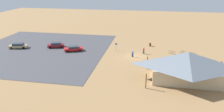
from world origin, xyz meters
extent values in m
plane|color=#937047|center=(0.00, 0.00, 0.00)|extent=(160.00, 160.00, 0.00)
cube|color=#424247|center=(25.26, -0.99, 0.03)|extent=(34.67, 35.94, 0.05)
cube|color=#C6B28E|center=(-10.09, 11.32, 1.37)|extent=(12.04, 6.31, 2.74)
pyramid|color=slate|center=(-10.09, 11.32, 4.16)|extent=(14.65, 8.93, 2.85)
cylinder|color=brown|center=(-17.22, 7.06, 1.37)|extent=(0.20, 0.20, 2.74)
cylinder|color=brown|center=(-2.96, 7.06, 1.37)|extent=(0.20, 0.20, 2.74)
cylinder|color=brown|center=(-2.96, 15.59, 1.37)|extent=(0.20, 0.20, 2.74)
cylinder|color=brown|center=(-3.37, -9.45, 0.45)|extent=(0.60, 0.60, 0.90)
cylinder|color=#99999E|center=(5.31, -3.52, 1.10)|extent=(0.08, 0.08, 2.20)
cube|color=#1959B2|center=(5.31, -3.52, 1.90)|extent=(0.56, 0.04, 0.40)
torus|color=black|center=(-12.45, -0.07, 0.37)|extent=(0.20, 0.73, 0.74)
torus|color=black|center=(-12.24, -1.03, 0.37)|extent=(0.20, 0.73, 0.74)
cylinder|color=black|center=(-12.34, -0.55, 0.49)|extent=(0.23, 0.89, 0.04)
cylinder|color=black|center=(-12.38, -0.38, 0.59)|extent=(0.04, 0.04, 0.44)
cube|color=black|center=(-12.38, -0.38, 0.80)|extent=(0.12, 0.21, 0.05)
cylinder|color=black|center=(-12.26, -0.93, 0.63)|extent=(0.04, 0.04, 0.53)
cylinder|color=black|center=(-12.26, -0.93, 0.89)|extent=(0.48, 0.13, 0.03)
torus|color=black|center=(-12.51, 1.45, 0.35)|extent=(0.64, 0.36, 0.70)
torus|color=black|center=(-13.38, 1.00, 0.35)|extent=(0.64, 0.36, 0.70)
cylinder|color=#197A7F|center=(-12.95, 1.22, 0.46)|extent=(0.81, 0.45, 0.04)
cylinder|color=#197A7F|center=(-12.79, 1.30, 0.55)|extent=(0.04, 0.04, 0.41)
cube|color=black|center=(-12.79, 1.30, 0.76)|extent=(0.21, 0.16, 0.05)
cylinder|color=#197A7F|center=(-13.29, 1.04, 0.56)|extent=(0.04, 0.04, 0.42)
cylinder|color=black|center=(-13.29, 1.04, 0.77)|extent=(0.25, 0.44, 0.03)
torus|color=black|center=(-11.62, 2.80, 0.36)|extent=(0.70, 0.23, 0.71)
torus|color=black|center=(-12.56, 3.06, 0.36)|extent=(0.70, 0.23, 0.71)
cylinder|color=orange|center=(-12.09, 2.93, 0.47)|extent=(0.87, 0.27, 0.04)
cylinder|color=orange|center=(-11.92, 2.89, 0.55)|extent=(0.04, 0.04, 0.40)
cube|color=black|center=(-11.92, 2.89, 0.75)|extent=(0.21, 0.13, 0.05)
cylinder|color=orange|center=(-12.46, 3.03, 0.58)|extent=(0.04, 0.04, 0.45)
cylinder|color=black|center=(-12.46, 3.03, 0.80)|extent=(0.16, 0.47, 0.03)
torus|color=black|center=(-10.24, -0.01, 0.36)|extent=(0.31, 0.68, 0.72)
torus|color=black|center=(-9.84, 0.98, 0.36)|extent=(0.31, 0.68, 0.72)
cylinder|color=#722D9E|center=(-10.04, 0.49, 0.48)|extent=(0.40, 0.93, 0.04)
cylinder|color=#722D9E|center=(-10.11, 0.31, 0.57)|extent=(0.04, 0.04, 0.42)
cube|color=black|center=(-10.11, 0.31, 0.78)|extent=(0.15, 0.22, 0.05)
cylinder|color=#722D9E|center=(-9.88, 0.88, 0.57)|extent=(0.04, 0.04, 0.42)
cylinder|color=black|center=(-9.88, 0.88, 0.78)|extent=(0.46, 0.21, 0.03)
torus|color=black|center=(-11.91, -4.33, 0.38)|extent=(0.72, 0.32, 0.75)
torus|color=black|center=(-10.95, -3.95, 0.38)|extent=(0.72, 0.32, 0.75)
cylinder|color=#2347B7|center=(-11.43, -4.14, 0.50)|extent=(0.90, 0.39, 0.04)
cylinder|color=#2347B7|center=(-11.60, -4.21, 0.61)|extent=(0.04, 0.04, 0.46)
cube|color=black|center=(-11.60, -4.21, 0.83)|extent=(0.22, 0.15, 0.05)
cylinder|color=#2347B7|center=(-11.04, -3.99, 0.63)|extent=(0.04, 0.04, 0.51)
cylinder|color=black|center=(-11.04, -3.99, 0.89)|extent=(0.21, 0.46, 0.03)
torus|color=black|center=(-8.42, -3.77, 0.38)|extent=(0.70, 0.35, 0.76)
torus|color=black|center=(-9.32, -3.36, 0.38)|extent=(0.70, 0.35, 0.76)
cylinder|color=red|center=(-8.87, -3.56, 0.50)|extent=(0.84, 0.41, 0.04)
cylinder|color=red|center=(-8.71, -3.64, 0.60)|extent=(0.04, 0.04, 0.45)
cube|color=black|center=(-8.71, -3.64, 0.82)|extent=(0.22, 0.16, 0.05)
cylinder|color=red|center=(-9.23, -3.40, 0.62)|extent=(0.04, 0.04, 0.48)
cylinder|color=black|center=(-9.23, -3.40, 0.86)|extent=(0.23, 0.45, 0.03)
torus|color=black|center=(-14.39, -3.21, 0.34)|extent=(0.60, 0.39, 0.68)
torus|color=black|center=(-13.58, -3.70, 0.34)|extent=(0.60, 0.39, 0.68)
cylinder|color=#1E7F38|center=(-13.98, -3.46, 0.45)|extent=(0.77, 0.49, 0.04)
cylinder|color=#1E7F38|center=(-14.13, -3.37, 0.52)|extent=(0.04, 0.04, 0.35)
cube|color=black|center=(-14.13, -3.37, 0.69)|extent=(0.21, 0.17, 0.05)
cylinder|color=#1E7F38|center=(-13.66, -3.65, 0.55)|extent=(0.04, 0.04, 0.41)
cylinder|color=black|center=(-13.66, -3.65, 0.76)|extent=(0.28, 0.43, 0.03)
cube|color=red|center=(16.25, -1.45, 0.58)|extent=(4.98, 3.60, 0.62)
cube|color=#2D3842|center=(16.25, -1.45, 1.12)|extent=(3.03, 2.56, 0.47)
cylinder|color=black|center=(17.34, -0.06, 0.37)|extent=(0.67, 0.47, 0.64)
cylinder|color=black|center=(18.02, -1.55, 0.37)|extent=(0.67, 0.47, 0.64)
cylinder|color=black|center=(14.48, -1.36, 0.37)|extent=(0.67, 0.47, 0.64)
cylinder|color=black|center=(15.15, -2.85, 0.37)|extent=(0.67, 0.47, 0.64)
cube|color=tan|center=(31.75, -1.08, 0.56)|extent=(5.08, 2.88, 0.58)
cube|color=#2D3842|center=(31.75, -1.08, 1.14)|extent=(2.98, 2.16, 0.58)
cylinder|color=black|center=(33.14, 0.07, 0.37)|extent=(0.67, 0.37, 0.64)
cylinder|color=black|center=(33.51, -1.44, 0.37)|extent=(0.67, 0.37, 0.64)
cylinder|color=black|center=(29.98, -0.72, 0.37)|extent=(0.67, 0.37, 0.64)
cylinder|color=black|center=(30.35, -2.23, 0.37)|extent=(0.67, 0.37, 0.64)
cube|color=maroon|center=(21.96, -3.56, 0.60)|extent=(4.74, 3.16, 0.66)
cube|color=#2D3842|center=(21.96, -3.56, 1.20)|extent=(2.84, 2.33, 0.53)
cylinder|color=black|center=(23.11, -2.31, 0.37)|extent=(0.68, 0.41, 0.64)
cylinder|color=black|center=(23.63, -3.85, 0.37)|extent=(0.68, 0.41, 0.64)
cylinder|color=black|center=(20.29, -3.26, 0.37)|extent=(0.68, 0.41, 0.64)
cylinder|color=black|center=(20.82, -4.81, 0.37)|extent=(0.68, 0.41, 0.64)
cube|color=#2D3347|center=(-17.91, 7.00, 0.41)|extent=(0.40, 0.37, 0.82)
cylinder|color=red|center=(-17.91, 7.00, 1.13)|extent=(0.36, 0.36, 0.63)
sphere|color=tan|center=(-17.91, 7.00, 1.57)|extent=(0.24, 0.24, 0.24)
cube|color=#2D3347|center=(0.66, 0.25, 0.40)|extent=(0.39, 0.35, 0.81)
cylinder|color=blue|center=(0.66, 0.25, 1.10)|extent=(0.36, 0.36, 0.57)
sphere|color=tan|center=(0.66, 0.25, 1.50)|extent=(0.24, 0.24, 0.24)
cube|color=#2D3347|center=(-1.85, -2.50, 0.45)|extent=(0.39, 0.40, 0.89)
cylinder|color=red|center=(-1.85, -2.50, 1.20)|extent=(0.36, 0.36, 0.60)
sphere|color=tan|center=(-1.85, -2.50, 1.62)|extent=(0.24, 0.24, 0.24)
camera|label=1|loc=(-3.12, 49.24, 17.83)|focal=34.57mm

